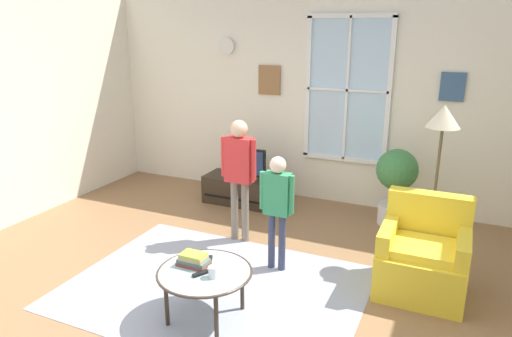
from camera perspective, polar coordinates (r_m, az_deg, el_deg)
The scene contains 15 objects.
ground_plane at distance 4.39m, azimuth -4.46°, elevation -15.70°, with size 6.85×6.30×0.02m, color olive.
back_wall at distance 6.46m, azimuth 7.91°, elevation 8.79°, with size 6.25×0.17×2.91m.
area_rug at distance 4.56m, azimuth -4.94°, elevation -14.17°, with size 2.71×2.01×0.01m, color #999EAD.
tv_stand at distance 6.46m, azimuth -1.36°, elevation -2.66°, with size 1.11×0.47×0.38m.
television at distance 6.33m, azimuth -1.40°, elevation 0.78°, with size 0.60×0.08×0.41m.
armchair at distance 4.62m, azimuth 19.64°, elevation -10.17°, with size 0.76×0.74×0.87m.
coffee_table at distance 3.96m, azimuth -6.26°, elevation -12.62°, with size 0.79×0.79×0.44m.
book_stack at distance 4.03m, azimuth -7.61°, elevation -10.95°, with size 0.26×0.16×0.11m.
cup at distance 3.83m, azimuth -5.22°, elevation -12.43°, with size 0.08×0.08×0.10m, color white.
remote_near_books at distance 3.90m, azimuth -6.76°, elevation -12.57°, with size 0.04×0.14×0.02m, color black.
remote_near_cup at distance 4.09m, azimuth -5.69°, elevation -11.01°, with size 0.04×0.14×0.02m, color black.
person_green_shirt at distance 4.56m, azimuth 2.61°, elevation -3.89°, with size 0.35×0.16×1.18m.
person_red_shirt at distance 5.15m, azimuth -2.05°, elevation 0.20°, with size 0.42×0.19×1.40m.
potted_plant_by_window at distance 5.91m, azimuth 16.68°, elevation -1.34°, with size 0.50×0.50×0.96m.
floor_lamp at distance 4.87m, azimuth 21.68°, elevation 4.07°, with size 0.32×0.32×1.64m.
Camera 1 is at (1.82, -3.23, 2.36)m, focal length 32.89 mm.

